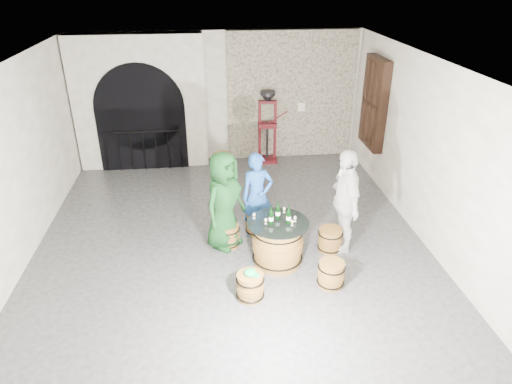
{
  "coord_description": "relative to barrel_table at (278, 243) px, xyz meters",
  "views": [
    {
      "loc": [
        -0.34,
        -7.2,
        4.59
      ],
      "look_at": [
        0.44,
        -0.2,
        1.05
      ],
      "focal_mm": 32.0,
      "sensor_mm": 36.0,
      "label": 1
    }
  ],
  "objects": [
    {
      "name": "ground",
      "position": [
        -0.74,
        0.84,
        -0.39
      ],
      "size": [
        8.0,
        8.0,
        0.0
      ],
      "primitive_type": "plane",
      "color": "#302F32",
      "rests_on": "ground"
    },
    {
      "name": "wall_back",
      "position": [
        -0.74,
        4.84,
        1.21
      ],
      "size": [
        8.0,
        0.0,
        8.0
      ],
      "primitive_type": "plane",
      "rotation": [
        1.57,
        0.0,
        0.0
      ],
      "color": "silver",
      "rests_on": "ground"
    },
    {
      "name": "wall_front",
      "position": [
        -0.74,
        -3.16,
        1.21
      ],
      "size": [
        8.0,
        0.0,
        8.0
      ],
      "primitive_type": "plane",
      "rotation": [
        -1.57,
        0.0,
        0.0
      ],
      "color": "silver",
      "rests_on": "ground"
    },
    {
      "name": "wall_left",
      "position": [
        -4.24,
        0.84,
        1.21
      ],
      "size": [
        0.0,
        8.0,
        8.0
      ],
      "primitive_type": "plane",
      "rotation": [
        1.57,
        0.0,
        1.57
      ],
      "color": "silver",
      "rests_on": "ground"
    },
    {
      "name": "wall_right",
      "position": [
        2.76,
        0.84,
        1.21
      ],
      "size": [
        0.0,
        8.0,
        8.0
      ],
      "primitive_type": "plane",
      "rotation": [
        1.57,
        0.0,
        -1.57
      ],
      "color": "silver",
      "rests_on": "ground"
    },
    {
      "name": "ceiling",
      "position": [
        -0.74,
        0.84,
        2.81
      ],
      "size": [
        8.0,
        8.0,
        0.0
      ],
      "primitive_type": "plane",
      "rotation": [
        3.14,
        0.0,
        0.0
      ],
      "color": "beige",
      "rests_on": "wall_back"
    },
    {
      "name": "stone_facing_panel",
      "position": [
        1.06,
        4.78,
        1.21
      ],
      "size": [
        3.2,
        0.12,
        3.18
      ],
      "primitive_type": "cube",
      "color": "#A39A82",
      "rests_on": "ground"
    },
    {
      "name": "arched_opening",
      "position": [
        -2.64,
        4.57,
        1.19
      ],
      "size": [
        3.1,
        0.6,
        3.19
      ],
      "color": "silver",
      "rests_on": "ground"
    },
    {
      "name": "shuttered_window",
      "position": [
        2.64,
        3.24,
        1.41
      ],
      "size": [
        0.23,
        1.1,
        2.0
      ],
      "color": "black",
      "rests_on": "wall_right"
    },
    {
      "name": "barrel_table",
      "position": [
        0.0,
        0.0,
        0.0
      ],
      "size": [
        1.03,
        1.03,
        0.79
      ],
      "color": "olive",
      "rests_on": "ground"
    },
    {
      "name": "barrel_stool_left",
      "position": [
        -0.81,
        0.62,
        -0.18
      ],
      "size": [
        0.44,
        0.44,
        0.43
      ],
      "color": "olive",
      "rests_on": "ground"
    },
    {
      "name": "barrel_stool_far",
      "position": [
        -0.24,
        0.99,
        -0.18
      ],
      "size": [
        0.44,
        0.44,
        0.43
      ],
      "color": "olive",
      "rests_on": "ground"
    },
    {
      "name": "barrel_stool_right",
      "position": [
        0.98,
        0.28,
        -0.18
      ],
      "size": [
        0.44,
        0.44,
        0.43
      ],
      "color": "olive",
      "rests_on": "ground"
    },
    {
      "name": "barrel_stool_near_right",
      "position": [
        0.75,
        -0.7,
        -0.18
      ],
      "size": [
        0.44,
        0.44,
        0.43
      ],
      "color": "olive",
      "rests_on": "ground"
    },
    {
      "name": "barrel_stool_near_left",
      "position": [
        -0.55,
        -0.86,
        -0.18
      ],
      "size": [
        0.44,
        0.44,
        0.43
      ],
      "color": "olive",
      "rests_on": "ground"
    },
    {
      "name": "green_cap",
      "position": [
        -0.55,
        -0.86,
        0.07
      ],
      "size": [
        0.23,
        0.18,
        0.1
      ],
      "color": "#0E9B51",
      "rests_on": "barrel_stool_near_left"
    },
    {
      "name": "person_green",
      "position": [
        -0.85,
        0.66,
        0.5
      ],
      "size": [
        1.01,
        1.04,
        1.79
      ],
      "primitive_type": "imported",
      "rotation": [
        0.0,
        0.0,
        0.85
      ],
      "color": "#0F3815",
      "rests_on": "ground"
    },
    {
      "name": "person_blue",
      "position": [
        -0.23,
        0.97,
        0.41
      ],
      "size": [
        0.64,
        0.47,
        1.61
      ],
      "primitive_type": "imported",
      "rotation": [
        0.0,
        0.0,
        0.15
      ],
      "color": "#1C4B9A",
      "rests_on": "ground"
    },
    {
      "name": "person_white",
      "position": [
        1.2,
        0.34,
        0.55
      ],
      "size": [
        0.49,
        1.12,
        1.89
      ],
      "primitive_type": "imported",
      "rotation": [
        0.0,
        0.0,
        -1.55
      ],
      "color": "beige",
      "rests_on": "ground"
    },
    {
      "name": "wine_bottle_left",
      "position": [
        -0.13,
        -0.04,
        0.53
      ],
      "size": [
        0.08,
        0.08,
        0.32
      ],
      "color": "black",
      "rests_on": "barrel_table"
    },
    {
      "name": "wine_bottle_center",
      "position": [
        0.16,
        -0.05,
        0.53
      ],
      "size": [
        0.08,
        0.08,
        0.32
      ],
      "color": "black",
      "rests_on": "barrel_table"
    },
    {
      "name": "wine_bottle_right",
      "position": [
        0.01,
        0.12,
        0.53
      ],
      "size": [
        0.08,
        0.08,
        0.32
      ],
      "color": "black",
      "rests_on": "barrel_table"
    },
    {
      "name": "tasting_glass_a",
      "position": [
        -0.21,
        -0.02,
        0.45
      ],
      "size": [
        0.05,
        0.05,
        0.1
      ],
      "primitive_type": null,
      "color": "#BE8024",
      "rests_on": "barrel_table"
    },
    {
      "name": "tasting_glass_b",
      "position": [
        0.28,
        -0.0,
        0.45
      ],
      "size": [
        0.05,
        0.05,
        0.1
      ],
      "primitive_type": null,
      "color": "#BE8024",
      "rests_on": "barrel_table"
    },
    {
      "name": "tasting_glass_c",
      "position": [
        -0.09,
        0.17,
        0.45
      ],
      "size": [
        0.05,
        0.05,
        0.1
      ],
      "primitive_type": null,
      "color": "#BE8024",
      "rests_on": "barrel_table"
    },
    {
      "name": "tasting_glass_d",
      "position": [
        0.15,
        0.32,
        0.45
      ],
      "size": [
        0.05,
        0.05,
        0.1
      ],
      "primitive_type": null,
      "color": "#BE8024",
      "rests_on": "barrel_table"
    },
    {
      "name": "tasting_glass_e",
      "position": [
        0.21,
        -0.12,
        0.45
      ],
      "size": [
        0.05,
        0.05,
        0.1
      ],
      "primitive_type": null,
      "color": "#BE8024",
      "rests_on": "barrel_table"
    },
    {
      "name": "tasting_glass_f",
      "position": [
        -0.38,
        0.17,
        0.45
      ],
      "size": [
        0.05,
        0.05,
        0.1
      ],
      "primitive_type": null,
      "color": "#BE8024",
      "rests_on": "barrel_table"
    },
    {
      "name": "side_barrel",
      "position": [
        -0.77,
        3.7,
        -0.11
      ],
      "size": [
        0.43,
        0.43,
        0.57
      ],
      "rotation": [
        0.0,
        0.0,
        -0.25
      ],
      "color": "olive",
      "rests_on": "ground"
    },
    {
      "name": "corking_press",
      "position": [
        0.42,
        4.44,
        0.67
      ],
      "size": [
        0.75,
        0.43,
        1.83
      ],
      "rotation": [
        0.0,
        0.0,
        -0.06
      ],
      "color": "#490C12",
      "rests_on": "ground"
    },
    {
      "name": "control_box",
      "position": [
        1.31,
        4.7,
        0.96
      ],
      "size": [
        0.18,
        0.1,
        0.22
      ],
      "primitive_type": "cube",
      "color": "silver",
      "rests_on": "wall_back"
    }
  ]
}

